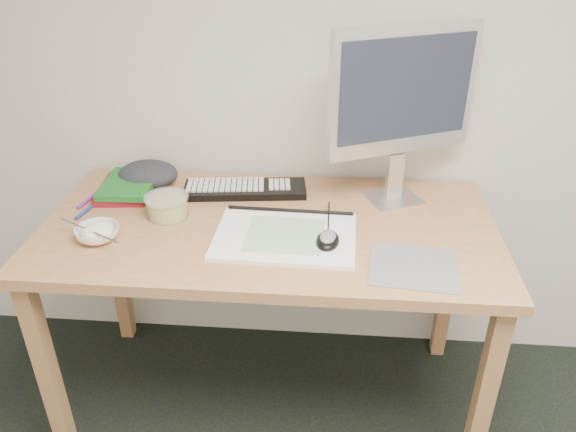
{
  "coord_description": "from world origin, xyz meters",
  "views": [
    {
      "loc": [
        -0.05,
        -0.06,
        1.62
      ],
      "look_at": [
        -0.16,
        1.34,
        0.83
      ],
      "focal_mm": 35.0,
      "sensor_mm": 36.0,
      "label": 1
    }
  ],
  "objects_px": {
    "desk": "(269,246)",
    "keyboard": "(245,189)",
    "sketchpad": "(285,236)",
    "rice_bowl": "(98,234)",
    "monitor": "(403,96)"
  },
  "relations": [
    {
      "from": "sketchpad",
      "to": "desk",
      "type": "bearing_deg",
      "value": 127.89
    },
    {
      "from": "sketchpad",
      "to": "keyboard",
      "type": "xyz_separation_m",
      "value": [
        -0.16,
        0.28,
        0.01
      ]
    },
    {
      "from": "sketchpad",
      "to": "monitor",
      "type": "relative_size",
      "value": 0.73
    },
    {
      "from": "desk",
      "to": "keyboard",
      "type": "xyz_separation_m",
      "value": [
        -0.1,
        0.21,
        0.09
      ]
    },
    {
      "from": "sketchpad",
      "to": "keyboard",
      "type": "height_order",
      "value": "keyboard"
    },
    {
      "from": "keyboard",
      "to": "desk",
      "type": "bearing_deg",
      "value": -69.75
    },
    {
      "from": "desk",
      "to": "sketchpad",
      "type": "relative_size",
      "value": 3.38
    },
    {
      "from": "sketchpad",
      "to": "rice_bowl",
      "type": "bearing_deg",
      "value": -172.81
    },
    {
      "from": "sketchpad",
      "to": "monitor",
      "type": "height_order",
      "value": "monitor"
    },
    {
      "from": "keyboard",
      "to": "rice_bowl",
      "type": "distance_m",
      "value": 0.51
    },
    {
      "from": "desk",
      "to": "sketchpad",
      "type": "distance_m",
      "value": 0.13
    },
    {
      "from": "desk",
      "to": "sketchpad",
      "type": "xyz_separation_m",
      "value": [
        0.06,
        -0.08,
        0.09
      ]
    },
    {
      "from": "desk",
      "to": "rice_bowl",
      "type": "distance_m",
      "value": 0.52
    },
    {
      "from": "keyboard",
      "to": "monitor",
      "type": "bearing_deg",
      "value": -7.36
    },
    {
      "from": "sketchpad",
      "to": "monitor",
      "type": "xyz_separation_m",
      "value": [
        0.34,
        0.28,
        0.35
      ]
    }
  ]
}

